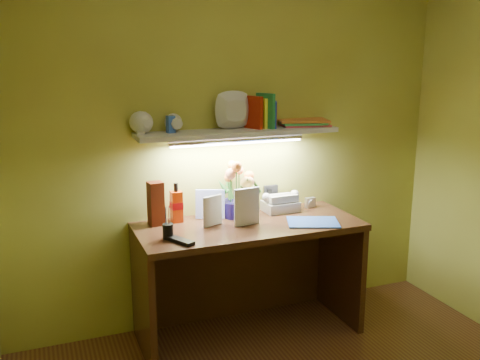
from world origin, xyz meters
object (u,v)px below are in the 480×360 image
Objects in this scene: desk_clock at (310,203)px; whisky_bottle at (176,203)px; desk at (249,279)px; telephone at (280,201)px; flower_bouquet at (238,189)px.

desk_clock is 0.94m from whisky_bottle.
telephone reaches higher than desk.
desk_clock is (0.54, 0.01, -0.15)m from flower_bouquet.
flower_bouquet reaches higher than telephone.
whisky_bottle reaches higher than desk.
flower_bouquet is at bearing 92.30° from desk.
whisky_bottle is (-0.41, 0.20, 0.50)m from desk.
telephone is at bearing 174.66° from desk_clock.
desk_clock reaches higher than desk.
desk is 5.59× the size of whisky_bottle.
telephone is (0.31, 0.00, -0.11)m from flower_bouquet.
flower_bouquet is 1.62× the size of telephone.
whisky_bottle is (-0.40, 0.02, -0.06)m from flower_bouquet.
flower_bouquet reaches higher than desk.
whisky_bottle is (-0.94, 0.02, 0.09)m from desk_clock.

